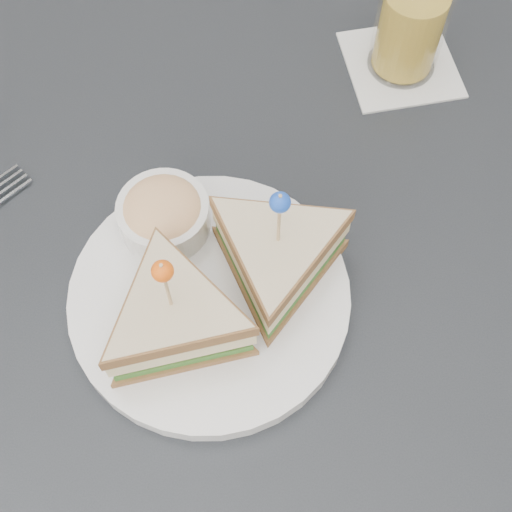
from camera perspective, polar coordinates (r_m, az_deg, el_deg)
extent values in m
plane|color=#3F3833|center=(1.34, -0.47, -16.42)|extent=(3.50, 3.50, 0.00)
cube|color=black|center=(0.63, -0.95, -3.49)|extent=(0.80, 0.80, 0.03)
cylinder|color=black|center=(1.19, -16.97, 5.38)|extent=(0.04, 0.04, 0.72)
cylinder|color=black|center=(1.18, 17.57, 4.16)|extent=(0.04, 0.04, 0.72)
cylinder|color=white|center=(0.61, -3.71, -3.50)|extent=(0.29, 0.29, 0.01)
cylinder|color=white|center=(0.60, -3.76, -3.14)|extent=(0.29, 0.29, 0.00)
cylinder|color=tan|center=(0.51, -7.13, -2.61)|extent=(0.00, 0.00, 0.07)
sphere|color=#F0590F|center=(0.48, -7.49, -1.20)|extent=(0.02, 0.02, 0.02)
cylinder|color=tan|center=(0.53, 1.84, 2.71)|extent=(0.00, 0.00, 0.07)
sphere|color=blue|center=(0.51, 1.93, 4.31)|extent=(0.02, 0.02, 0.02)
cylinder|color=white|center=(0.62, -7.35, 3.09)|extent=(0.10, 0.10, 0.04)
ellipsoid|color=#E0B772|center=(0.61, -7.48, 3.68)|extent=(0.09, 0.09, 0.03)
cube|color=silver|center=(0.78, 11.48, 14.78)|extent=(0.13, 0.13, 0.00)
cylinder|color=gold|center=(0.74, 12.17, 17.28)|extent=(0.07, 0.07, 0.09)
cylinder|color=white|center=(0.73, 12.50, 18.46)|extent=(0.08, 0.08, 0.14)
cube|color=white|center=(0.71, 12.00, 18.93)|extent=(0.02, 0.02, 0.02)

